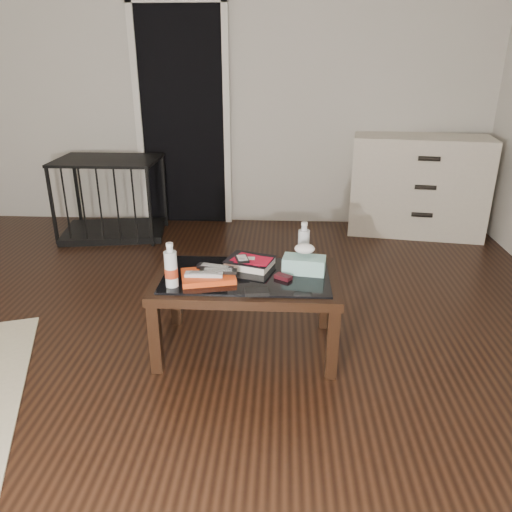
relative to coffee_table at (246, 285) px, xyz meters
The scene contains 18 objects.
ground 0.56m from the coffee_table, 160.55° to the right, with size 5.00×5.00×0.00m, color black.
room_shell 1.28m from the coffee_table, 160.55° to the right, with size 5.00×5.00×5.00m.
doorway 2.54m from the coffee_table, 108.20° to the left, with size 0.90×0.08×2.07m.
coffee_table is the anchor object (origin of this frame).
dresser 2.54m from the coffee_table, 55.70° to the left, with size 1.26×0.67×0.90m.
pet_crate 2.33m from the coffee_table, 126.42° to the left, with size 0.98×0.73×0.71m.
magazines 0.23m from the coffee_table, 161.62° to the right, with size 0.28×0.21×0.03m, color red.
remote_silver 0.26m from the coffee_table, 155.97° to the right, with size 0.20×0.05×0.02m, color #B5B5BA.
remote_black_front 0.19m from the coffee_table, 161.20° to the right, with size 0.20×0.05×0.02m, color black.
remote_black_back 0.20m from the coffee_table, behind, with size 0.20×0.05×0.02m, color black.
textbook 0.15m from the coffee_table, 84.23° to the left, with size 0.25×0.20×0.05m, color black.
dvd_mailers 0.16m from the coffee_table, 81.85° to the left, with size 0.19×0.14×0.01m, color #B10B25.
ipod 0.15m from the coffee_table, 109.88° to the left, with size 0.06×0.10×0.02m, color black.
flip_phone 0.22m from the coffee_table, 12.55° to the right, with size 0.09×0.05×0.02m, color #330B10.
wallet 0.25m from the coffee_table, 73.20° to the right, with size 0.12×0.07×0.02m, color black.
water_bottle_left 0.45m from the coffee_table, 156.56° to the right, with size 0.07×0.07×0.24m, color silver.
water_bottle_right 0.42m from the coffee_table, 33.19° to the left, with size 0.07×0.07×0.24m, color silver.
tissue_box 0.34m from the coffee_table, ahead, with size 0.23×0.12×0.09m, color teal.
Camera 1 is at (0.56, -2.35, 1.59)m, focal length 35.00 mm.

